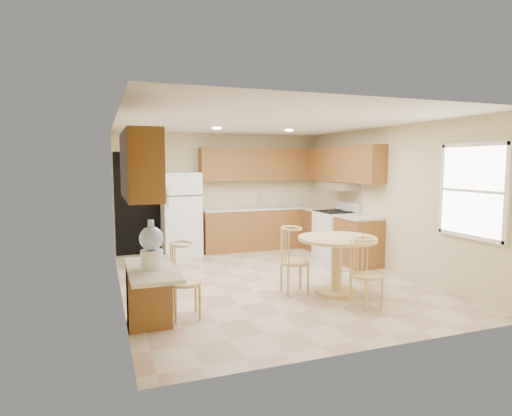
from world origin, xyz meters
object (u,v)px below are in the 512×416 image
object	(u,v)px
dining_table	(337,257)
chair_desk	(187,274)
chair_table_a	(297,255)
water_crock	(152,247)
stove	(335,233)
refrigerator	(181,214)
chair_table_b	(371,268)

from	to	relation	value
dining_table	chair_desk	distance (m)	2.23
chair_table_a	water_crock	bearing A→B (deg)	-62.73
stove	water_crock	distance (m)	4.92
refrigerator	water_crock	size ratio (longest dim) A/B	3.25
chair_table_a	chair_desk	world-z (taller)	chair_table_a
stove	chair_table_b	size ratio (longest dim) A/B	1.22
dining_table	chair_table_a	distance (m)	0.57
chair_table_b	water_crock	distance (m)	2.75
refrigerator	water_crock	bearing A→B (deg)	-104.26
stove	water_crock	size ratio (longest dim) A/B	2.10
chair_desk	dining_table	bearing A→B (deg)	99.53
chair_table_a	water_crock	distance (m)	2.33
stove	chair_table_a	distance (m)	2.73
chair_table_b	chair_desk	size ratio (longest dim) A/B	0.98
stove	dining_table	xyz separation A→B (m)	(-1.27, -2.19, 0.07)
stove	chair_table_a	bearing A→B (deg)	-131.80
refrigerator	chair_table_b	xyz separation A→B (m)	(1.66, -4.15, -0.30)
stove	chair_table_b	xyz separation A→B (m)	(-1.22, -2.93, 0.08)
stove	dining_table	size ratio (longest dim) A/B	0.98
stove	chair_table_a	size ratio (longest dim) A/B	1.15
dining_table	water_crock	distance (m)	2.79
stove	water_crock	world-z (taller)	water_crock
stove	dining_table	bearing A→B (deg)	-120.02
refrigerator	stove	bearing A→B (deg)	-22.99
stove	dining_table	distance (m)	2.53
water_crock	chair_table_a	bearing A→B (deg)	22.66
chair_table_a	refrigerator	bearing A→B (deg)	-157.34
refrigerator	dining_table	size ratio (longest dim) A/B	1.51
dining_table	chair_table_a	size ratio (longest dim) A/B	1.18
chair_desk	water_crock	world-z (taller)	water_crock
stove	water_crock	bearing A→B (deg)	-143.43
stove	chair_desk	world-z (taller)	stove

